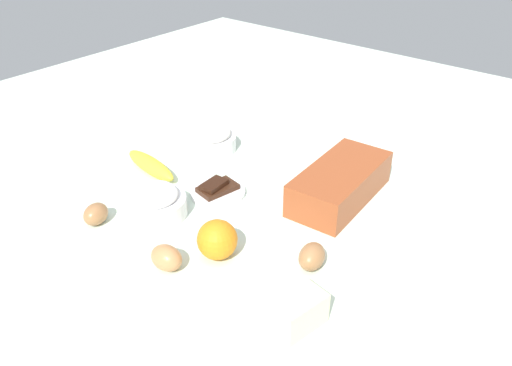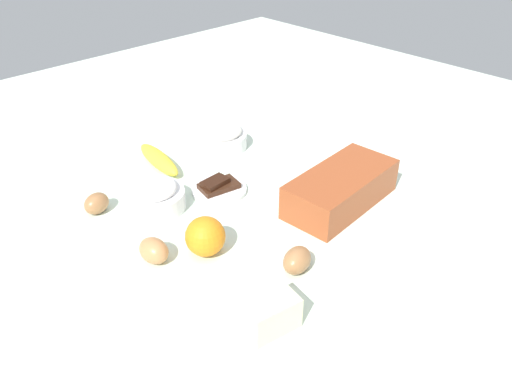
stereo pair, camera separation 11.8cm
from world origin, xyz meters
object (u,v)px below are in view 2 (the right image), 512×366
butter_block (269,313)px  egg_near_butter (96,203)px  sugar_bowl (154,196)px  egg_loose (297,260)px  loaf_pan (341,188)px  orange_fruit (205,236)px  chocolate_plate (219,188)px  egg_beside_bowl (154,251)px  banana (159,159)px  flour_bowl (221,136)px

butter_block → egg_near_butter: butter_block is taller
sugar_bowl → egg_loose: size_ratio=2.08×
loaf_pan → egg_near_butter: 0.55m
sugar_bowl → egg_near_butter: 0.13m
orange_fruit → chocolate_plate: orange_fruit is taller
egg_loose → chocolate_plate: (-0.07, -0.32, -0.01)m
loaf_pan → egg_beside_bowl: loaf_pan is taller
banana → egg_beside_bowl: (0.22, 0.30, 0.00)m
loaf_pan → egg_loose: 0.26m
loaf_pan → butter_block: loaf_pan is taller
loaf_pan → egg_beside_bowl: 0.44m
butter_block → egg_near_butter: 0.50m
banana → sugar_bowl: bearing=52.2°
flour_bowl → chocolate_plate: size_ratio=1.08×
banana → egg_beside_bowl: bearing=53.8°
flour_bowl → orange_fruit: 0.45m
egg_near_butter → loaf_pan: bearing=139.6°
orange_fruit → egg_near_butter: 0.29m
sugar_bowl → orange_fruit: 0.20m
sugar_bowl → banana: 0.19m
banana → butter_block: 0.60m
sugar_bowl → butter_block: size_ratio=1.55×
orange_fruit → egg_near_butter: (0.08, -0.28, -0.02)m
sugar_bowl → egg_beside_bowl: sugar_bowl is taller
flour_bowl → orange_fruit: bearing=45.4°
butter_block → egg_loose: butter_block is taller
chocolate_plate → loaf_pan: bearing=125.9°
orange_fruit → butter_block: orange_fruit is taller
orange_fruit → chocolate_plate: bearing=-136.9°
egg_near_butter → egg_loose: egg_loose is taller
loaf_pan → butter_block: bearing=17.5°
loaf_pan → orange_fruit: size_ratio=3.59×
flour_bowl → egg_beside_bowl: size_ratio=2.09×
egg_near_butter → egg_loose: size_ratio=0.89×
loaf_pan → egg_loose: (0.24, 0.09, -0.02)m
banana → loaf_pan: bearing=114.7°
egg_loose → chocolate_plate: egg_loose is taller
flour_bowl → egg_beside_bowl: (0.41, 0.27, -0.01)m
loaf_pan → banana: size_ratio=1.52×
butter_block → chocolate_plate: size_ratio=0.69×
sugar_bowl → orange_fruit: bearing=85.2°
egg_near_butter → butter_block: bearing=94.3°
flour_bowl → banana: size_ratio=0.74×
banana → butter_block: bearing=72.6°
loaf_pan → orange_fruit: bearing=-16.6°
flour_bowl → egg_loose: bearing=64.8°
butter_block → egg_loose: (-0.14, -0.06, -0.01)m
egg_beside_bowl → chocolate_plate: size_ratio=0.52×
sugar_bowl → banana: bearing=-127.8°
sugar_bowl → egg_loose: sugar_bowl is taller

